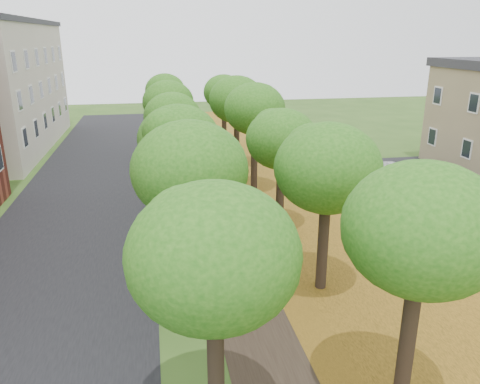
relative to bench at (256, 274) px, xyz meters
name	(u,v)px	position (x,y,z in m)	size (l,w,h in m)	color
street_asphalt	(77,219)	(-7.72, 8.36, -0.42)	(8.00, 70.00, 0.01)	black
footpath	(219,209)	(-0.22, 8.36, -0.42)	(3.20, 70.00, 0.01)	black
leaf_verge	(306,204)	(4.78, 8.36, -0.42)	(7.50, 70.00, 0.01)	#9B681C
parking_lot	(432,190)	(13.28, 9.36, -0.42)	(9.00, 16.00, 0.01)	black
tree_row_west	(175,127)	(-2.42, 8.36, 4.23)	(3.55, 33.55, 6.21)	black
tree_row_east	(267,124)	(2.38, 8.36, 4.23)	(3.55, 33.55, 6.21)	black
bench	(256,274)	(0.00, 0.00, 0.00)	(1.08, 1.78, 0.81)	#2C372E
car_silver	(476,216)	(11.63, 3.16, 0.35)	(1.82, 4.52, 1.54)	silver
car_red	(434,205)	(10.78, 5.35, 0.19)	(1.30, 3.73, 1.23)	maroon
car_grey	(399,183)	(10.78, 9.06, 0.25)	(1.90, 4.66, 1.35)	#313035
car_white	(375,168)	(10.95, 12.49, 0.24)	(2.19, 4.75, 1.32)	silver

